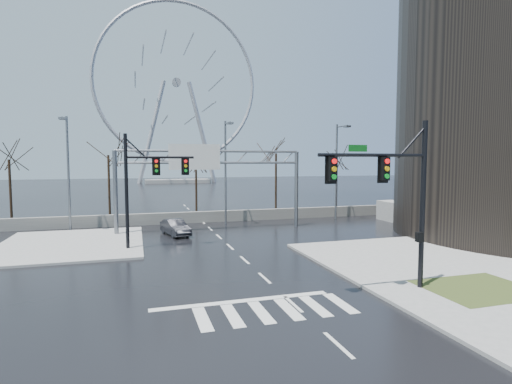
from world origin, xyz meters
name	(u,v)px	position (x,y,z in m)	size (l,w,h in m)	color
ground	(264,278)	(0.00, 0.00, 0.00)	(260.00, 260.00, 0.00)	black
sidewalk_right_ext	(402,255)	(10.00, 2.00, 0.07)	(12.00, 10.00, 0.15)	gray
sidewalk_far	(72,244)	(-11.00, 12.00, 0.07)	(10.00, 12.00, 0.15)	gray
grass_strip	(479,288)	(9.00, -5.00, 0.15)	(5.00, 4.00, 0.02)	#38411B
barrier_wall	(203,217)	(0.00, 20.00, 0.55)	(52.00, 0.50, 1.10)	slate
signal_mast_near	(399,189)	(5.14, -4.04, 4.87)	(5.52, 0.41, 8.00)	black
signal_mast_far	(144,180)	(-5.87, 8.96, 4.83)	(4.72, 0.41, 8.00)	black
sign_gantry	(208,172)	(-0.38, 14.96, 5.18)	(16.36, 0.40, 7.60)	slate
streetlight_left	(67,164)	(-12.00, 18.16, 5.89)	(0.50, 2.55, 10.00)	slate
streetlight_mid	(226,164)	(2.00, 18.16, 5.89)	(0.50, 2.55, 10.00)	slate
streetlight_right	(338,163)	(14.00, 18.16, 5.89)	(0.50, 2.55, 10.00)	slate
tree_far_left	(9,167)	(-18.00, 24.00, 5.57)	(3.50, 3.50, 7.00)	black
tree_left	(108,163)	(-9.00, 23.50, 5.98)	(3.75, 3.75, 7.50)	black
tree_center	(196,170)	(0.00, 24.50, 5.17)	(3.25, 3.25, 6.50)	black
tree_right	(276,160)	(9.00, 23.50, 6.22)	(3.90, 3.90, 7.80)	black
tree_far_right	(337,167)	(17.00, 24.00, 5.41)	(3.40, 3.40, 6.80)	black
ferris_wheel	(177,89)	(5.00, 95.00, 26.13)	(45.00, 6.00, 50.91)	gray
car	(175,227)	(-3.33, 13.72, 0.65)	(1.39, 3.97, 1.31)	black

